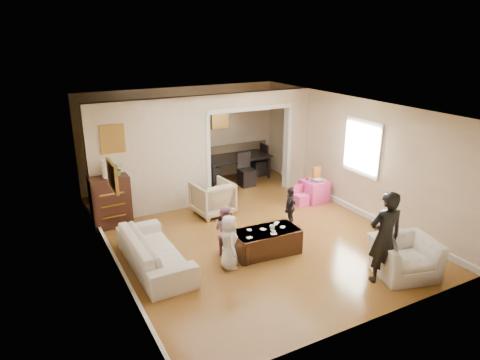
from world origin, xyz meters
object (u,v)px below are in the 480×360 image
table_lamp (107,169)px  dining_table (236,167)px  cyan_cup (313,180)px  child_kneel_a (229,242)px  coffee_table (266,242)px  child_toddler (290,207)px  play_table (314,191)px  coffee_cup (272,228)px  dresser (111,202)px  sofa (154,251)px  child_kneel_b (225,230)px  adult_person (385,237)px  armchair_back (212,198)px  armchair_front (405,257)px

table_lamp → dining_table: 4.17m
cyan_cup → child_kneel_a: (-3.15, -1.79, -0.08)m
coffee_table → child_toddler: bearing=35.5°
play_table → child_kneel_a: child_kneel_a is taller
table_lamp → coffee_cup: bearing=-47.8°
dresser → play_table: dresser is taller
sofa → child_kneel_b: size_ratio=2.15×
child_toddler → child_kneel_a: bearing=-9.4°
dining_table → coffee_table: bearing=-109.3°
sofa → child_kneel_a: (1.15, -0.64, 0.18)m
dining_table → child_toddler: size_ratio=2.16×
child_kneel_b → cyan_cup: bearing=-80.6°
coffee_table → coffee_cup: size_ratio=11.67×
cyan_cup → sofa: bearing=-165.0°
table_lamp → child_kneel_b: (1.58, -2.28, -0.79)m
play_table → cyan_cup: 0.33m
table_lamp → dresser: bearing=0.0°
child_kneel_b → coffee_table: bearing=-127.9°
adult_person → play_table: bearing=-96.9°
armchair_back → table_lamp: bearing=-16.5°
child_kneel_b → play_table: bearing=-80.6°
table_lamp → child_kneel_b: table_lamp is taller
dresser → adult_person: bearing=-51.1°
dining_table → adult_person: bearing=-92.2°
sofa → dresser: 2.12m
coffee_cup → child_kneel_b: size_ratio=0.11×
coffee_table → child_kneel_b: size_ratio=1.25×
coffee_table → adult_person: (1.20, -1.73, 0.57)m
child_kneel_a → armchair_back: bearing=-2.4°
sofa → table_lamp: size_ratio=5.88×
armchair_back → adult_person: adult_person is taller
cyan_cup → child_kneel_b: bearing=-155.9°
coffee_table → cyan_cup: bearing=35.5°
dresser → child_kneel_b: 2.78m
dining_table → child_kneel_b: 4.38m
coffee_table → child_kneel_b: bearing=156.8°
dresser → child_kneel_a: dresser is taller
coffee_table → armchair_back: bearing=92.9°
child_toddler → play_table: bearing=-179.8°
sofa → cyan_cup: sofa is taller
cyan_cup → adult_person: 3.55m
armchair_front → adult_person: bearing=-168.8°
dresser → armchair_back: bearing=-10.8°
sofa → dresser: dresser is taller
cyan_cup → child_kneel_a: bearing=-150.4°
child_kneel_b → armchair_back: bearing=-32.3°
dresser → child_kneel_a: size_ratio=1.12×
child_toddler → sofa: bearing=-30.0°
adult_person → child_toddler: size_ratio=1.82×
sofa → armchair_front: bearing=-122.5°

